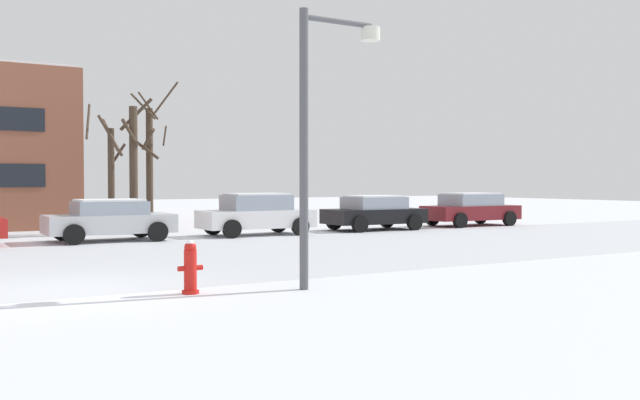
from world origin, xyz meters
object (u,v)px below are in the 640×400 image
at_px(parked_car_white, 256,214).
at_px(parked_car_maroon, 471,209).
at_px(street_lamp, 320,117).
at_px(parked_car_silver, 109,219).
at_px(parked_car_black, 374,212).
at_px(fire_hydrant, 190,267).

bearing_deg(parked_car_white, parked_car_maroon, 0.17).
bearing_deg(parked_car_white, street_lamp, -111.02).
distance_m(parked_car_silver, parked_car_black, 10.38).
bearing_deg(parked_car_silver, parked_car_white, -2.12).
bearing_deg(parked_car_black, fire_hydrant, -136.56).
distance_m(parked_car_silver, parked_car_maroon, 15.57).
distance_m(street_lamp, parked_car_black, 15.69).
relative_size(fire_hydrant, street_lamp, 0.19).
bearing_deg(street_lamp, parked_car_white, 68.98).
distance_m(fire_hydrant, parked_car_silver, 11.73).
distance_m(fire_hydrant, parked_car_white, 13.32).
bearing_deg(fire_hydrant, street_lamp, -14.84).
relative_size(street_lamp, parked_car_black, 1.25).
distance_m(street_lamp, parked_car_maroon, 19.38).
bearing_deg(street_lamp, parked_car_silver, 92.69).
relative_size(parked_car_silver, parked_car_white, 0.98).
relative_size(parked_car_white, parked_car_black, 1.03).
bearing_deg(parked_car_maroon, parked_car_silver, 179.40).
xyz_separation_m(street_lamp, parked_car_silver, (-0.57, 12.20, -2.41)).
xyz_separation_m(fire_hydrant, parked_car_white, (6.86, 11.42, 0.29)).
distance_m(street_lamp, parked_car_white, 13.08).
height_order(fire_hydrant, parked_car_silver, parked_car_silver).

